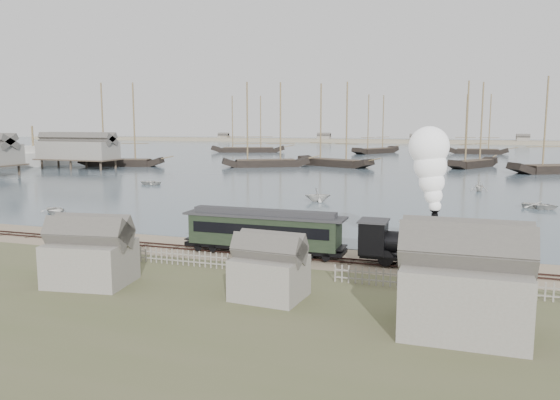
% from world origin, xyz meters
% --- Properties ---
extents(ground, '(600.00, 600.00, 0.00)m').
position_xyz_m(ground, '(0.00, 0.00, 0.00)').
color(ground, gray).
rests_on(ground, ground).
extents(harbor_water, '(600.00, 336.00, 0.06)m').
position_xyz_m(harbor_water, '(0.00, 170.00, 0.03)').
color(harbor_water, '#4B5D6B').
rests_on(harbor_water, ground).
extents(rail_track, '(120.00, 1.80, 0.16)m').
position_xyz_m(rail_track, '(0.00, -2.00, 0.04)').
color(rail_track, '#311F1B').
rests_on(rail_track, ground).
extents(picket_fence_west, '(19.00, 0.10, 1.20)m').
position_xyz_m(picket_fence_west, '(-6.50, -7.00, 0.00)').
color(picket_fence_west, gray).
rests_on(picket_fence_west, ground).
extents(picket_fence_east, '(15.00, 0.10, 1.20)m').
position_xyz_m(picket_fence_east, '(12.50, -7.50, 0.00)').
color(picket_fence_east, gray).
rests_on(picket_fence_east, ground).
extents(shed_left, '(5.00, 4.00, 4.10)m').
position_xyz_m(shed_left, '(-10.00, -13.00, 0.00)').
color(shed_left, gray).
rests_on(shed_left, ground).
extents(shed_mid, '(4.00, 3.50, 3.60)m').
position_xyz_m(shed_mid, '(2.00, -12.00, 0.00)').
color(shed_mid, gray).
rests_on(shed_mid, ground).
extents(shed_right, '(6.00, 5.00, 5.10)m').
position_xyz_m(shed_right, '(13.00, -14.00, 0.00)').
color(shed_right, gray).
rests_on(shed_right, ground).
extents(far_spit, '(500.00, 20.00, 1.80)m').
position_xyz_m(far_spit, '(0.00, 250.00, 0.00)').
color(far_spit, tan).
rests_on(far_spit, ground).
extents(locomotive, '(7.89, 2.95, 9.84)m').
position_xyz_m(locomotive, '(10.15, -2.00, 4.53)').
color(locomotive, black).
rests_on(locomotive, ground).
extents(passenger_coach, '(13.05, 2.52, 3.17)m').
position_xyz_m(passenger_coach, '(-2.05, -2.00, 2.01)').
color(passenger_coach, black).
rests_on(passenger_coach, ground).
extents(beached_dinghy, '(3.55, 4.02, 0.69)m').
position_xyz_m(beached_dinghy, '(-17.75, 0.20, 0.35)').
color(beached_dinghy, silver).
rests_on(beached_dinghy, ground).
extents(rowboat_0, '(4.51, 4.77, 0.80)m').
position_xyz_m(rowboat_0, '(-31.56, 8.66, 0.46)').
color(rowboat_0, silver).
rests_on(rowboat_0, harbor_water).
extents(rowboat_1, '(3.88, 4.17, 1.78)m').
position_xyz_m(rowboat_1, '(-5.40, 27.72, 0.95)').
color(rowboat_1, silver).
rests_on(rowboat_1, harbor_water).
extents(rowboat_2, '(3.70, 3.18, 1.38)m').
position_xyz_m(rowboat_2, '(8.40, 8.46, 0.75)').
color(rowboat_2, silver).
rests_on(rowboat_2, harbor_water).
extents(rowboat_3, '(4.24, 4.92, 0.86)m').
position_xyz_m(rowboat_3, '(21.81, 30.47, 0.49)').
color(rowboat_3, silver).
rests_on(rowboat_3, harbor_water).
extents(rowboat_6, '(3.00, 4.02, 0.79)m').
position_xyz_m(rowboat_6, '(-37.53, 38.27, 0.46)').
color(rowboat_6, silver).
rests_on(rowboat_6, harbor_water).
extents(rowboat_7, '(3.09, 2.71, 1.56)m').
position_xyz_m(rowboat_7, '(15.21, 46.50, 0.84)').
color(rowboat_7, silver).
rests_on(rowboat_7, harbor_water).
extents(schooner_0, '(20.61, 9.31, 20.00)m').
position_xyz_m(schooner_0, '(-65.46, 70.60, 10.06)').
color(schooner_0, black).
rests_on(schooner_0, harbor_water).
extents(schooner_1, '(20.28, 14.08, 20.00)m').
position_xyz_m(schooner_1, '(-31.86, 80.11, 10.06)').
color(schooner_1, black).
rests_on(schooner_1, harbor_water).
extents(schooner_2, '(20.63, 13.32, 20.00)m').
position_xyz_m(schooner_2, '(-16.69, 86.61, 10.06)').
color(schooner_2, black).
rests_on(schooner_2, harbor_water).
extents(schooner_3, '(11.97, 17.00, 20.00)m').
position_xyz_m(schooner_3, '(14.98, 93.60, 10.06)').
color(schooner_3, black).
rests_on(schooner_3, harbor_water).
extents(schooner_6, '(26.45, 13.90, 20.00)m').
position_xyz_m(schooner_6, '(-59.94, 138.76, 10.06)').
color(schooner_6, black).
rests_on(schooner_6, harbor_water).
extents(schooner_7, '(14.54, 20.74, 20.00)m').
position_xyz_m(schooner_7, '(-15.85, 146.47, 10.06)').
color(schooner_7, black).
rests_on(schooner_7, harbor_water).
extents(schooner_8, '(19.56, 5.55, 20.00)m').
position_xyz_m(schooner_8, '(17.21, 153.22, 10.06)').
color(schooner_8, black).
rests_on(schooner_8, harbor_water).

